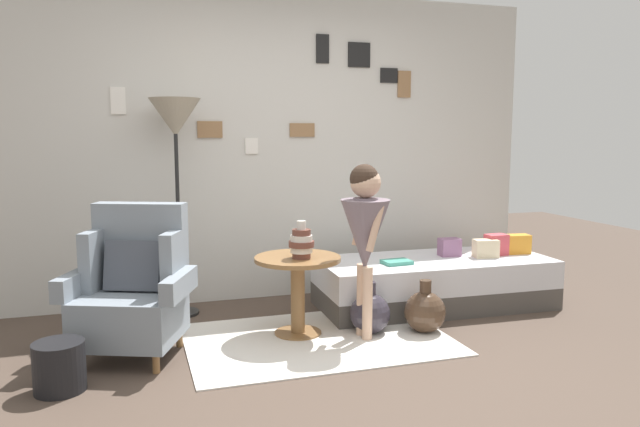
% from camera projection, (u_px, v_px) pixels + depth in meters
% --- Properties ---
extents(ground_plane, '(12.00, 12.00, 0.00)m').
position_uv_depth(ground_plane, '(345.00, 380.00, 3.50)').
color(ground_plane, '#4C3D33').
extents(gallery_wall, '(4.80, 0.12, 2.60)m').
position_uv_depth(gallery_wall, '(268.00, 147.00, 5.17)').
color(gallery_wall, beige).
rests_on(gallery_wall, ground).
extents(rug, '(1.79, 1.22, 0.01)m').
position_uv_depth(rug, '(318.00, 339.00, 4.18)').
color(rug, silver).
rests_on(rug, ground).
extents(armchair, '(0.88, 0.78, 0.97)m').
position_uv_depth(armchair, '(133.00, 288.00, 3.85)').
color(armchair, olive).
rests_on(armchair, ground).
extents(daybed, '(1.92, 0.86, 0.40)m').
position_uv_depth(daybed, '(434.00, 282.00, 4.98)').
color(daybed, '#4C4742').
rests_on(daybed, ground).
extents(pillow_head, '(0.23, 0.15, 0.16)m').
position_uv_depth(pillow_head, '(516.00, 244.00, 5.15)').
color(pillow_head, orange).
rests_on(pillow_head, daybed).
extents(pillow_mid, '(0.18, 0.13, 0.18)m').
position_uv_depth(pillow_mid, '(496.00, 245.00, 5.09)').
color(pillow_mid, '#D64C56').
rests_on(pillow_mid, daybed).
extents(pillow_back, '(0.21, 0.15, 0.15)m').
position_uv_depth(pillow_back, '(486.00, 248.00, 5.00)').
color(pillow_back, beige).
rests_on(pillow_back, daybed).
extents(pillow_extra, '(0.18, 0.13, 0.15)m').
position_uv_depth(pillow_extra, '(449.00, 247.00, 5.05)').
color(pillow_extra, gray).
rests_on(pillow_extra, daybed).
extents(side_table, '(0.61, 0.61, 0.57)m').
position_uv_depth(side_table, '(298.00, 278.00, 4.24)').
color(side_table, olive).
rests_on(side_table, ground).
extents(vase_striped, '(0.18, 0.18, 0.26)m').
position_uv_depth(vase_striped, '(301.00, 243.00, 4.15)').
color(vase_striped, brown).
rests_on(vase_striped, side_table).
extents(floor_lamp, '(0.39, 0.39, 1.69)m').
position_uv_depth(floor_lamp, '(175.00, 127.00, 4.59)').
color(floor_lamp, black).
rests_on(floor_lamp, ground).
extents(person_child, '(0.34, 0.34, 1.22)m').
position_uv_depth(person_child, '(365.00, 227.00, 4.11)').
color(person_child, '#D8AD8E').
rests_on(person_child, ground).
extents(book_on_daybed, '(0.23, 0.18, 0.03)m').
position_uv_depth(book_on_daybed, '(397.00, 262.00, 4.74)').
color(book_on_daybed, teal).
rests_on(book_on_daybed, daybed).
extents(demijohn_near, '(0.29, 0.29, 0.38)m').
position_uv_depth(demijohn_near, '(370.00, 313.00, 4.30)').
color(demijohn_near, '#332D38').
rests_on(demijohn_near, ground).
extents(demijohn_far, '(0.30, 0.30, 0.38)m').
position_uv_depth(demijohn_far, '(425.00, 311.00, 4.32)').
color(demijohn_far, '#473323').
rests_on(demijohn_far, ground).
extents(magazine_basket, '(0.28, 0.28, 0.28)m').
position_uv_depth(magazine_basket, '(59.00, 367.00, 3.34)').
color(magazine_basket, black).
rests_on(magazine_basket, ground).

